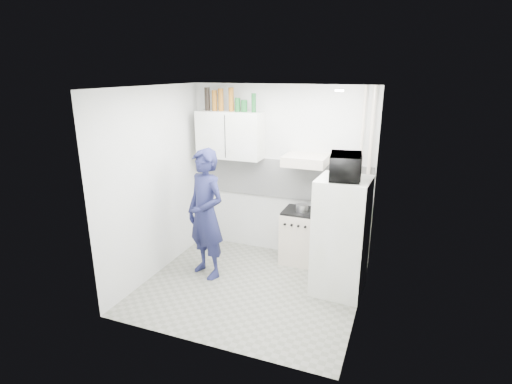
% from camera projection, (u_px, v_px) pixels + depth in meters
% --- Properties ---
extents(floor, '(2.80, 2.80, 0.00)m').
position_uv_depth(floor, '(250.00, 287.00, 5.34)').
color(floor, gray).
rests_on(floor, ground).
extents(ceiling, '(2.80, 2.80, 0.00)m').
position_uv_depth(ceiling, '(249.00, 87.00, 4.58)').
color(ceiling, white).
rests_on(ceiling, wall_back).
extents(wall_back, '(2.80, 0.00, 2.80)m').
position_uv_depth(wall_back, '(280.00, 172.00, 6.07)').
color(wall_back, beige).
rests_on(wall_back, floor).
extents(wall_left, '(0.00, 2.60, 2.60)m').
position_uv_depth(wall_left, '(155.00, 184.00, 5.44)').
color(wall_left, beige).
rests_on(wall_left, floor).
extents(wall_right, '(0.00, 2.60, 2.60)m').
position_uv_depth(wall_right, '(365.00, 209.00, 4.47)').
color(wall_right, beige).
rests_on(wall_right, floor).
extents(person, '(0.78, 0.66, 1.81)m').
position_uv_depth(person, '(206.00, 214.00, 5.44)').
color(person, '#1B1E46').
rests_on(person, floor).
extents(stove, '(0.49, 0.49, 0.79)m').
position_uv_depth(stove, '(299.00, 237.00, 5.98)').
color(stove, beige).
rests_on(stove, floor).
extents(fridge, '(0.66, 0.66, 1.53)m').
position_uv_depth(fridge, '(341.00, 236.00, 5.06)').
color(fridge, white).
rests_on(fridge, floor).
extents(stove_top, '(0.47, 0.47, 0.03)m').
position_uv_depth(stove_top, '(300.00, 211.00, 5.86)').
color(stove_top, black).
rests_on(stove_top, stove).
extents(saucepan, '(0.18, 0.18, 0.10)m').
position_uv_depth(saucepan, '(302.00, 208.00, 5.81)').
color(saucepan, silver).
rests_on(saucepan, stove_top).
extents(microwave, '(0.59, 0.44, 0.30)m').
position_uv_depth(microwave, '(346.00, 166.00, 4.80)').
color(microwave, black).
rests_on(microwave, fridge).
extents(bottle_a, '(0.08, 0.08, 0.34)m').
position_uv_depth(bottle_a, '(207.00, 99.00, 5.99)').
color(bottle_a, black).
rests_on(bottle_a, upper_cabinet).
extents(bottle_b, '(0.08, 0.08, 0.30)m').
position_uv_depth(bottle_b, '(215.00, 101.00, 5.95)').
color(bottle_b, brown).
rests_on(bottle_b, upper_cabinet).
extents(bottle_c, '(0.08, 0.08, 0.33)m').
position_uv_depth(bottle_c, '(221.00, 100.00, 5.91)').
color(bottle_c, brown).
rests_on(bottle_c, upper_cabinet).
extents(bottle_d, '(0.08, 0.08, 0.34)m').
position_uv_depth(bottle_d, '(231.00, 100.00, 5.85)').
color(bottle_d, brown).
rests_on(bottle_d, upper_cabinet).
extents(canister_a, '(0.08, 0.08, 0.20)m').
position_uv_depth(canister_a, '(238.00, 105.00, 5.84)').
color(canister_a, '#144C1E').
rests_on(canister_a, upper_cabinet).
extents(canister_b, '(0.09, 0.09, 0.17)m').
position_uv_depth(canister_b, '(244.00, 106.00, 5.80)').
color(canister_b, '#144C1E').
rests_on(canister_b, upper_cabinet).
extents(bottle_e, '(0.07, 0.07, 0.27)m').
position_uv_depth(bottle_e, '(254.00, 103.00, 5.74)').
color(bottle_e, '#144C1E').
rests_on(bottle_e, upper_cabinet).
extents(upper_cabinet, '(1.00, 0.35, 0.70)m').
position_uv_depth(upper_cabinet, '(230.00, 135.00, 6.01)').
color(upper_cabinet, white).
rests_on(upper_cabinet, wall_back).
extents(range_hood, '(0.60, 0.50, 0.14)m').
position_uv_depth(range_hood, '(306.00, 160.00, 5.61)').
color(range_hood, beige).
rests_on(range_hood, wall_back).
extents(backsplash, '(2.74, 0.03, 0.60)m').
position_uv_depth(backsplash, '(280.00, 179.00, 6.09)').
color(backsplash, white).
rests_on(backsplash, wall_back).
extents(pipe_a, '(0.05, 0.05, 2.60)m').
position_uv_depth(pipe_a, '(368.00, 182.00, 5.55)').
color(pipe_a, beige).
rests_on(pipe_a, floor).
extents(pipe_b, '(0.04, 0.04, 2.60)m').
position_uv_depth(pipe_b, '(359.00, 181.00, 5.59)').
color(pipe_b, beige).
rests_on(pipe_b, floor).
extents(ceiling_spot_fixture, '(0.10, 0.10, 0.02)m').
position_uv_depth(ceiling_spot_fixture, '(339.00, 91.00, 4.42)').
color(ceiling_spot_fixture, white).
rests_on(ceiling_spot_fixture, ceiling).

